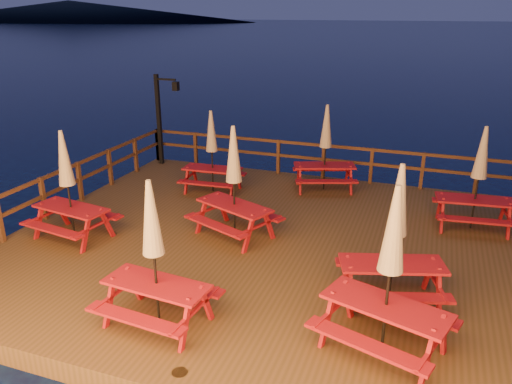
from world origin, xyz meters
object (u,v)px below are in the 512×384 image
picnic_table_0 (325,146)px  picnic_table_2 (390,269)px  picnic_table_1 (396,233)px  lamp_post (163,112)px

picnic_table_0 → picnic_table_2: picnic_table_2 is taller
picnic_table_0 → picnic_table_1: 6.00m
picnic_table_1 → picnic_table_2: size_ratio=0.96×
lamp_post → picnic_table_0: bearing=-7.1°
picnic_table_1 → picnic_table_0: bearing=96.4°
picnic_table_0 → lamp_post: bearing=153.2°
picnic_table_2 → lamp_post: bearing=154.5°
picnic_table_1 → picnic_table_2: bearing=-105.7°
lamp_post → picnic_table_2: 11.13m
picnic_table_0 → picnic_table_2: bearing=-90.2°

